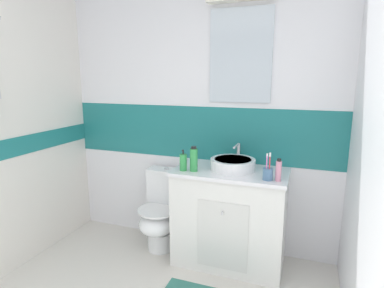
{
  "coord_description": "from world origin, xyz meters",
  "views": [
    {
      "loc": [
        0.97,
        -0.4,
        1.62
      ],
      "look_at": [
        0.16,
        1.81,
        1.12
      ],
      "focal_mm": 29.84,
      "sensor_mm": 36.0,
      "label": 1
    }
  ],
  "objects_px": {
    "mouthwash_bottle": "(194,159)",
    "toilet": "(161,213)",
    "soap_dispenser": "(183,162)",
    "toothbrush_cup": "(268,173)",
    "sink_basin": "(233,164)",
    "deodorant_spray_can": "(278,170)"
  },
  "relations": [
    {
      "from": "deodorant_spray_can",
      "to": "toothbrush_cup",
      "type": "bearing_deg",
      "value": -178.57
    },
    {
      "from": "toothbrush_cup",
      "to": "mouthwash_bottle",
      "type": "relative_size",
      "value": 1.03
    },
    {
      "from": "toilet",
      "to": "soap_dispenser",
      "type": "xyz_separation_m",
      "value": [
        0.29,
        -0.17,
        0.57
      ]
    },
    {
      "from": "soap_dispenser",
      "to": "sink_basin",
      "type": "bearing_deg",
      "value": 24.5
    },
    {
      "from": "toilet",
      "to": "toothbrush_cup",
      "type": "relative_size",
      "value": 3.54
    },
    {
      "from": "mouthwash_bottle",
      "to": "toothbrush_cup",
      "type": "bearing_deg",
      "value": -2.67
    },
    {
      "from": "mouthwash_bottle",
      "to": "toilet",
      "type": "bearing_deg",
      "value": 158.43
    },
    {
      "from": "sink_basin",
      "to": "toilet",
      "type": "height_order",
      "value": "sink_basin"
    },
    {
      "from": "mouthwash_bottle",
      "to": "deodorant_spray_can",
      "type": "height_order",
      "value": "mouthwash_bottle"
    },
    {
      "from": "toilet",
      "to": "soap_dispenser",
      "type": "relative_size",
      "value": 4.22
    },
    {
      "from": "toothbrush_cup",
      "to": "sink_basin",
      "type": "bearing_deg",
      "value": 149.23
    },
    {
      "from": "soap_dispenser",
      "to": "deodorant_spray_can",
      "type": "xyz_separation_m",
      "value": [
        0.77,
        -0.01,
        0.01
      ]
    },
    {
      "from": "toilet",
      "to": "mouthwash_bottle",
      "type": "height_order",
      "value": "mouthwash_bottle"
    },
    {
      "from": "soap_dispenser",
      "to": "mouthwash_bottle",
      "type": "height_order",
      "value": "mouthwash_bottle"
    },
    {
      "from": "sink_basin",
      "to": "deodorant_spray_can",
      "type": "xyz_separation_m",
      "value": [
        0.39,
        -0.18,
        0.03
      ]
    },
    {
      "from": "toilet",
      "to": "soap_dispenser",
      "type": "height_order",
      "value": "soap_dispenser"
    },
    {
      "from": "soap_dispenser",
      "to": "mouthwash_bottle",
      "type": "xyz_separation_m",
      "value": [
        0.09,
        0.02,
        0.03
      ]
    },
    {
      "from": "toilet",
      "to": "mouthwash_bottle",
      "type": "bearing_deg",
      "value": -21.57
    },
    {
      "from": "sink_basin",
      "to": "toilet",
      "type": "relative_size",
      "value": 0.56
    },
    {
      "from": "sink_basin",
      "to": "mouthwash_bottle",
      "type": "relative_size",
      "value": 2.02
    },
    {
      "from": "sink_basin",
      "to": "soap_dispenser",
      "type": "bearing_deg",
      "value": -155.5
    },
    {
      "from": "toilet",
      "to": "mouthwash_bottle",
      "type": "xyz_separation_m",
      "value": [
        0.38,
        -0.15,
        0.59
      ]
    }
  ]
}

